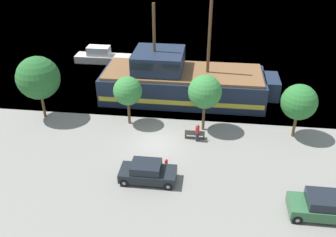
% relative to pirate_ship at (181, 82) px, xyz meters
% --- Properties ---
extents(ground_plane, '(160.00, 160.00, 0.00)m').
position_rel_pirate_ship_xyz_m(ground_plane, '(-1.19, -8.38, -1.78)').
color(ground_plane, gray).
extents(water_surface, '(80.00, 80.00, 0.00)m').
position_rel_pirate_ship_xyz_m(water_surface, '(-1.19, 35.62, -1.78)').
color(water_surface, '#38667F').
rests_on(water_surface, ground).
extents(pirate_ship, '(17.06, 5.98, 10.43)m').
position_rel_pirate_ship_xyz_m(pirate_ship, '(0.00, 0.00, 0.00)').
color(pirate_ship, '#192338').
rests_on(pirate_ship, water_surface).
extents(moored_boat_dockside, '(6.72, 1.95, 1.94)m').
position_rel_pirate_ship_xyz_m(moored_boat_dockside, '(-10.50, 8.59, -1.07)').
color(moored_boat_dockside, '#B7B2A8').
rests_on(moored_boat_dockside, water_surface).
extents(parked_car_curb_front, '(4.85, 2.01, 1.57)m').
position_rel_pirate_ship_xyz_m(parked_car_curb_front, '(10.55, -15.21, -1.01)').
color(parked_car_curb_front, '#2D5B38').
rests_on(parked_car_curb_front, ground_plane).
extents(parked_car_curb_mid, '(3.94, 1.87, 1.47)m').
position_rel_pirate_ship_xyz_m(parked_car_curb_mid, '(-1.12, -13.17, -1.06)').
color(parked_car_curb_mid, black).
rests_on(parked_car_curb_mid, ground_plane).
extents(fire_hydrant, '(0.42, 0.25, 0.76)m').
position_rel_pirate_ship_xyz_m(fire_hydrant, '(-0.01, -11.56, -1.37)').
color(fire_hydrant, red).
rests_on(fire_hydrant, ground_plane).
extents(bench_promenade_east, '(1.63, 0.45, 0.85)m').
position_rel_pirate_ship_xyz_m(bench_promenade_east, '(1.84, -7.35, -1.34)').
color(bench_promenade_east, '#4C4742').
rests_on(bench_promenade_east, ground_plane).
extents(pedestrian_walking_near, '(0.32, 0.32, 1.59)m').
position_rel_pirate_ship_xyz_m(pedestrian_walking_near, '(2.05, -7.67, -0.98)').
color(pedestrian_walking_near, '#232838').
rests_on(pedestrian_walking_near, ground_plane).
extents(tree_row_east, '(3.77, 3.77, 5.75)m').
position_rel_pirate_ship_xyz_m(tree_row_east, '(-11.99, -5.33, 2.08)').
color(tree_row_east, brown).
rests_on(tree_row_east, ground_plane).
extents(tree_row_mideast, '(2.47, 2.47, 4.41)m').
position_rel_pirate_ship_xyz_m(tree_row_mideast, '(-4.07, -5.52, 1.37)').
color(tree_row_mideast, brown).
rests_on(tree_row_mideast, ground_plane).
extents(tree_row_midwest, '(2.79, 2.79, 5.00)m').
position_rel_pirate_ship_xyz_m(tree_row_midwest, '(2.46, -5.78, 1.81)').
color(tree_row_midwest, brown).
rests_on(tree_row_midwest, ground_plane).
extents(tree_row_west, '(2.90, 2.90, 4.66)m').
position_rel_pirate_ship_xyz_m(tree_row_west, '(9.99, -5.95, 1.43)').
color(tree_row_west, brown).
rests_on(tree_row_west, ground_plane).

